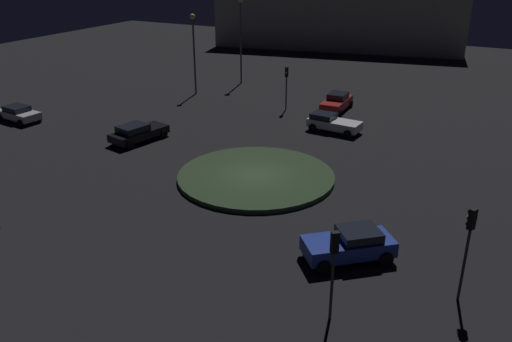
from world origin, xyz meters
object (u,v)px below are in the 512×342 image
(streetlamp_northwest_near, at_px, (194,43))
(car_white, at_px, (332,123))
(car_blue, at_px, (350,244))
(car_red, at_px, (337,102))
(car_silver, at_px, (18,113))
(streetlamp_northwest, at_px, (241,25))
(traffic_light_north, at_px, (286,80))
(car_black, at_px, (138,132))
(traffic_light_southeast_near, at_px, (468,237))
(traffic_light_southeast, at_px, (333,258))
(store_building, at_px, (340,16))

(streetlamp_northwest_near, bearing_deg, car_white, -16.74)
(car_blue, xyz_separation_m, car_red, (-8.84, 23.36, -0.02))
(car_silver, distance_m, streetlamp_northwest, 23.70)
(car_white, xyz_separation_m, traffic_light_north, (-5.78, 3.72, 2.09))
(car_blue, distance_m, traffic_light_north, 25.03)
(car_black, distance_m, traffic_light_southeast_near, 26.50)
(traffic_light_north, bearing_deg, car_silver, -71.95)
(traffic_light_southeast_near, bearing_deg, traffic_light_southeast, 68.39)
(car_white, relative_size, traffic_light_southeast_near, 1.00)
(streetlamp_northwest_near, bearing_deg, store_building, 83.82)
(streetlamp_northwest, distance_m, streetlamp_northwest_near, 6.45)
(car_white, xyz_separation_m, store_building, (-12.70, 38.13, 3.55))
(car_silver, relative_size, traffic_light_southeast, 1.02)
(car_white, distance_m, streetlamp_northwest, 18.89)
(car_white, xyz_separation_m, traffic_light_southeast, (7.87, -22.17, 2.12))
(traffic_light_north, relative_size, streetlamp_northwest_near, 0.51)
(car_silver, bearing_deg, streetlamp_northwest, -110.61)
(car_silver, relative_size, traffic_light_north, 1.03)
(traffic_light_southeast_near, bearing_deg, car_blue, 18.20)
(traffic_light_southeast, bearing_deg, traffic_light_southeast_near, -89.69)
(car_silver, height_order, traffic_light_southeast, traffic_light_southeast)
(car_blue, bearing_deg, car_black, -63.94)
(car_blue, xyz_separation_m, car_silver, (-31.84, 7.91, -0.12))
(car_silver, relative_size, car_red, 0.90)
(car_silver, bearing_deg, car_white, -152.72)
(traffic_light_southeast_near, distance_m, streetlamp_northwest_near, 36.99)
(streetlamp_northwest, bearing_deg, car_red, -22.16)
(car_silver, height_order, store_building, store_building)
(car_blue, height_order, traffic_light_southeast_near, traffic_light_southeast_near)
(car_white, distance_m, store_building, 40.34)
(streetlamp_northwest, relative_size, store_building, 0.25)
(car_blue, bearing_deg, traffic_light_north, -99.08)
(car_black, height_order, store_building, store_building)
(traffic_light_southeast_near, bearing_deg, car_silver, 15.24)
(car_black, bearing_deg, traffic_light_north, -15.25)
(car_white, xyz_separation_m, streetlamp_northwest, (-14.39, 10.96, 5.46))
(car_white, bearing_deg, car_blue, -62.74)
(traffic_light_north, height_order, store_building, store_building)
(car_blue, relative_size, car_silver, 1.09)
(car_white, bearing_deg, streetlamp_northwest, 147.74)
(car_red, distance_m, traffic_light_southeast, 29.59)
(car_silver, xyz_separation_m, streetlamp_northwest, (10.27, 20.64, 5.50))
(store_building, bearing_deg, car_white, 97.85)
(streetlamp_northwest, bearing_deg, streetlamp_northwest_near, -107.49)
(car_blue, distance_m, car_red, 24.97)
(car_red, distance_m, traffic_light_north, 5.03)
(traffic_light_north, bearing_deg, streetlamp_northwest, -147.37)
(store_building, bearing_deg, car_black, 79.81)
(car_black, xyz_separation_m, traffic_light_southeast_near, (24.64, -9.46, 2.34))
(car_white, relative_size, streetlamp_northwest, 0.48)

